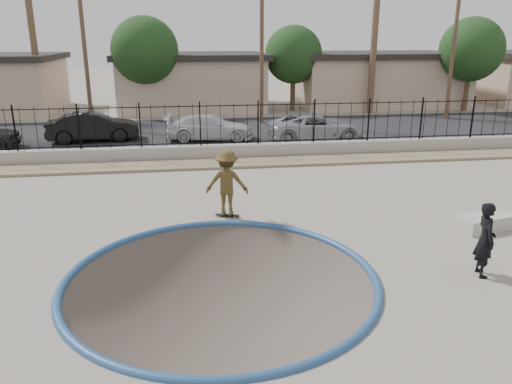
{
  "coord_description": "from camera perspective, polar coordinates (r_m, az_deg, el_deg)",
  "views": [
    {
      "loc": [
        -0.65,
        -10.96,
        5.2
      ],
      "look_at": [
        1.22,
        2.0,
        1.04
      ],
      "focal_mm": 35.0,
      "sensor_mm": 36.0,
      "label": 1
    }
  ],
  "objects": [
    {
      "name": "street",
      "position": [
        28.45,
        -6.8,
        6.98
      ],
      "size": [
        90.0,
        8.0,
        0.04
      ],
      "primitive_type": "cube",
      "color": "black",
      "rests_on": "ground"
    },
    {
      "name": "fence",
      "position": [
        21.59,
        -6.4,
        7.63
      ],
      "size": [
        40.0,
        0.04,
        1.8
      ],
      "color": "black",
      "rests_on": "retaining_wall"
    },
    {
      "name": "retaining_wall",
      "position": [
        21.83,
        -6.3,
        4.52
      ],
      "size": [
        42.0,
        0.45,
        0.6
      ],
      "primitive_type": "cube",
      "color": "gray",
      "rests_on": "ground"
    },
    {
      "name": "utility_pole_right",
      "position": [
        34.28,
        21.7,
        15.58
      ],
      "size": [
        1.7,
        0.24,
        9.0
      ],
      "color": "#473323",
      "rests_on": "ground"
    },
    {
      "name": "car_b",
      "position": [
        26.54,
        -18.12,
        7.12
      ],
      "size": [
        4.58,
        2.0,
        1.46
      ],
      "primitive_type": "imported",
      "rotation": [
        0.0,
        0.0,
        1.67
      ],
      "color": "black",
      "rests_on": "street"
    },
    {
      "name": "house_center",
      "position": [
        37.61,
        -7.35,
        12.54
      ],
      "size": [
        10.6,
        8.6,
        3.9
      ],
      "color": "tan",
      "rests_on": "ground"
    },
    {
      "name": "rock_strip",
      "position": [
        20.82,
        -6.16,
        3.19
      ],
      "size": [
        42.0,
        1.6,
        0.11
      ],
      "primitive_type": "cube",
      "color": "#948261",
      "rests_on": "ground"
    },
    {
      "name": "street_tree_left",
      "position": [
        34.06,
        -12.61,
        15.49
      ],
      "size": [
        4.32,
        4.32,
        6.36
      ],
      "color": "#473323",
      "rests_on": "ground"
    },
    {
      "name": "street_tree_mid",
      "position": [
        35.82,
        4.3,
        15.37
      ],
      "size": [
        3.96,
        3.96,
        5.83
      ],
      "color": "#473323",
      "rests_on": "ground"
    },
    {
      "name": "bowl_pit",
      "position": [
        11.26,
        -4.01,
        -9.95
      ],
      "size": [
        6.84,
        6.84,
        1.8
      ],
      "primitive_type": null,
      "color": "#4E423C",
      "rests_on": "ground"
    },
    {
      "name": "ground",
      "position": [
        23.82,
        -6.34,
        2.15
      ],
      "size": [
        120.0,
        120.0,
        2.2
      ],
      "primitive_type": "cube",
      "color": "gray",
      "rests_on": "ground"
    },
    {
      "name": "car_c",
      "position": [
        25.72,
        -5.3,
        7.41
      ],
      "size": [
        4.6,
        2.23,
        1.29
      ],
      "primitive_type": "imported",
      "rotation": [
        0.0,
        0.0,
        1.47
      ],
      "color": "silver",
      "rests_on": "street"
    },
    {
      "name": "concrete_ledge",
      "position": [
        15.28,
        24.68,
        -3.18
      ],
      "size": [
        1.73,
        1.09,
        0.4
      ],
      "primitive_type": "cube",
      "rotation": [
        0.0,
        0.0,
        0.26
      ],
      "color": "#A9A596",
      "rests_on": "ground"
    },
    {
      "name": "skater",
      "position": [
        14.59,
        -3.35,
        0.73
      ],
      "size": [
        1.36,
        0.93,
        1.94
      ],
      "primitive_type": "imported",
      "rotation": [
        0.0,
        0.0,
        2.96
      ],
      "color": "brown",
      "rests_on": "ground"
    },
    {
      "name": "utility_pole_left",
      "position": [
        30.44,
        -19.06,
        15.75
      ],
      "size": [
        1.7,
        0.24,
        9.0
      ],
      "color": "#473323",
      "rests_on": "ground"
    },
    {
      "name": "utility_pole_mid",
      "position": [
        30.32,
        0.66,
        17.14
      ],
      "size": [
        1.7,
        0.24,
        9.5
      ],
      "color": "#473323",
      "rests_on": "ground"
    },
    {
      "name": "skateboard",
      "position": [
        14.89,
        -3.28,
        -2.66
      ],
      "size": [
        0.73,
        0.38,
        0.06
      ],
      "rotation": [
        0.0,
        0.0,
        -0.3
      ],
      "color": "black",
      "rests_on": "ground"
    },
    {
      "name": "videographer",
      "position": [
        12.19,
        24.74,
        -4.97
      ],
      "size": [
        0.53,
        0.7,
        1.72
      ],
      "primitive_type": "imported",
      "rotation": [
        0.0,
        0.0,
        1.37
      ],
      "color": "black",
      "rests_on": "ground"
    },
    {
      "name": "car_d",
      "position": [
        25.63,
        6.87,
        7.38
      ],
      "size": [
        4.89,
        2.38,
        1.34
      ],
      "primitive_type": "imported",
      "rotation": [
        0.0,
        0.0,
        1.6
      ],
      "color": "#9C9FA4",
      "rests_on": "street"
    },
    {
      "name": "house_east",
      "position": [
        40.36,
        13.45,
        12.55
      ],
      "size": [
        12.6,
        8.6,
        3.9
      ],
      "color": "tan",
      "rests_on": "ground"
    },
    {
      "name": "coping_ring",
      "position": [
        11.26,
        -4.01,
        -9.95
      ],
      "size": [
        7.04,
        7.04,
        0.2
      ],
      "primitive_type": "torus",
      "color": "navy",
      "rests_on": "ground"
    },
    {
      "name": "palm_mid",
      "position": [
        36.22,
        -24.48,
        18.47
      ],
      "size": [
        2.3,
        2.3,
        9.3
      ],
      "color": "brown",
      "rests_on": "ground"
    },
    {
      "name": "palm_right",
      "position": [
        35.37,
        13.66,
        20.59
      ],
      "size": [
        2.3,
        2.3,
        10.3
      ],
      "color": "brown",
      "rests_on": "ground"
    },
    {
      "name": "street_tree_right",
      "position": [
        38.39,
        23.41,
        14.71
      ],
      "size": [
        4.32,
        4.32,
        6.36
      ],
      "color": "#473323",
      "rests_on": "ground"
    }
  ]
}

